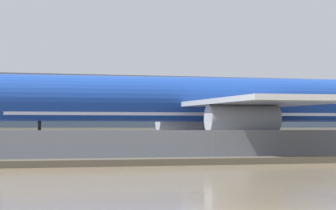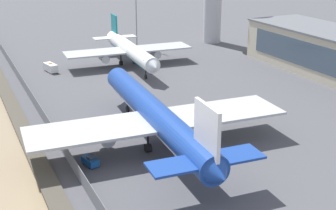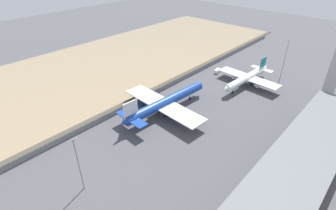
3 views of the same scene
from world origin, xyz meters
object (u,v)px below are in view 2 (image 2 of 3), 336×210
at_px(ops_van, 50,67).
at_px(apron_light_mast_apron_west, 136,7).
at_px(cargo_jet_blue, 156,116).
at_px(passenger_jet_white_teal, 130,50).
at_px(baggage_tug, 90,161).

xyz_separation_m(ops_van, apron_light_mast_apron_west, (-18.30, 32.95, 12.04)).
distance_m(cargo_jet_blue, passenger_jet_white_teal, 54.59).
relative_size(ops_van, apron_light_mast_apron_west, 0.23).
bearing_deg(apron_light_mast_apron_west, cargo_jet_blue, -19.30).
bearing_deg(cargo_jet_blue, apron_light_mast_apron_west, 160.70).
xyz_separation_m(passenger_jet_white_teal, ops_van, (-3.66, -22.04, -3.49)).
bearing_deg(ops_van, apron_light_mast_apron_west, 119.05).
height_order(cargo_jet_blue, baggage_tug, cargo_jet_blue).
bearing_deg(passenger_jet_white_teal, ops_van, -99.42).
height_order(baggage_tug, ops_van, ops_van).
bearing_deg(baggage_tug, cargo_jet_blue, 103.48).
relative_size(baggage_tug, apron_light_mast_apron_west, 0.15).
xyz_separation_m(cargo_jet_blue, apron_light_mast_apron_west, (-74.40, 26.06, 7.88)).
relative_size(passenger_jet_white_teal, ops_van, 7.78).
bearing_deg(ops_van, cargo_jet_blue, 7.00).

